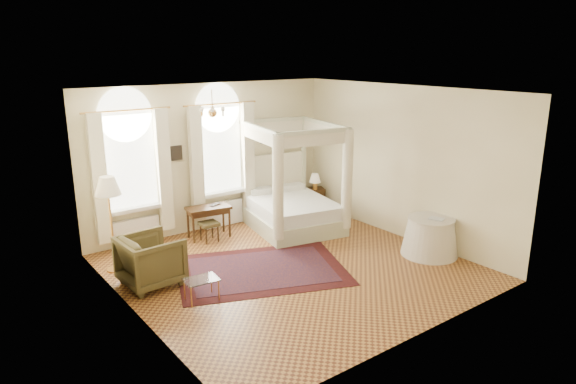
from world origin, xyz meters
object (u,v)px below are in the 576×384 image
Objects in this scene: floor_lamp at (108,191)px; writing_desk at (208,211)px; nightstand at (315,199)px; stool at (209,225)px; armchair at (151,260)px; coffee_table at (201,281)px; canopy_bed at (292,205)px; side_table at (430,237)px.

writing_desk is at bearing 12.48° from floor_lamp.
floor_lamp reaches higher than nightstand.
stool is at bearing 7.59° from floor_lamp.
writing_desk is at bearing -55.95° from armchair.
coffee_table is at bearing -121.18° from stool.
canopy_bed is 3.88m from armchair.
writing_desk is at bearing 130.90° from side_table.
writing_desk is at bearing 62.44° from stool.
canopy_bed reaches higher than stool.
armchair is at bearing -72.05° from floor_lamp.
armchair is 0.87× the size of side_table.
writing_desk is 2.33× the size of stool.
stool is at bearing -174.31° from nightstand.
canopy_bed is 1.94m from writing_desk.
armchair is at bearing -162.57° from nightstand.
writing_desk is 2.45m from armchair.
nightstand is 1.01× the size of coffee_table.
canopy_bed is 5.94× the size of stool.
coffee_table is (-4.67, -2.66, 0.04)m from nightstand.
side_table is (1.23, -2.94, -0.17)m from canopy_bed.
writing_desk is at bearing 59.11° from coffee_table.
canopy_bed reaches higher than side_table.
stool is (-3.25, -0.32, 0.06)m from nightstand.
canopy_bed is 1.41× the size of floor_lamp.
armchair is at bearing -145.21° from stool.
writing_desk is at bearing -178.00° from nightstand.
armchair reaches higher than writing_desk.
coffee_table is (-3.37, -1.95, -0.21)m from canopy_bed.
floor_lamp reaches higher than armchair.
armchair is (-1.83, -1.27, 0.09)m from stool.
nightstand is 0.59× the size of writing_desk.
stool is (-0.11, -0.21, -0.24)m from writing_desk.
armchair reaches higher than coffee_table.
canopy_bed is 2.25× the size of side_table.
side_table is (5.33, -3.05, -1.16)m from floor_lamp.
nightstand is at bearing 6.45° from floor_lamp.
nightstand reaches higher than stool.
armchair is at bearing 157.65° from side_table.
writing_desk is at bearing 161.77° from canopy_bed.
coffee_table is at bearing -162.16° from armchair.
coffee_table is 4.71m from side_table.
floor_lamp reaches higher than writing_desk.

